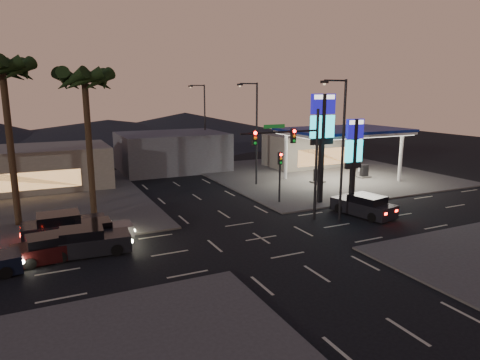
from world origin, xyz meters
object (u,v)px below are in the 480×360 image
pylon_sign_tall (322,127)px  car_lane_a_mid (54,248)px  gas_station (344,132)px  suv_station (364,206)px  car_lane_b_mid (64,227)px  car_lane_a_front (87,242)px  pylon_sign_short (354,148)px  car_lane_b_front (98,232)px  traffic_signal_mast (296,150)px

pylon_sign_tall → car_lane_a_mid: 21.64m
gas_station → suv_station: gas_station is taller
gas_station → car_lane_b_mid: (-27.32, -6.60, -4.30)m
pylon_sign_tall → car_lane_a_front: size_ratio=1.83×
pylon_sign_short → car_lane_b_front: size_ratio=1.65×
car_lane_a_front → car_lane_a_mid: car_lane_a_front is taller
car_lane_a_front → gas_station: bearing=20.9°
gas_station → car_lane_b_mid: gas_station is taller
car_lane_a_front → suv_station: bearing=-2.2°
car_lane_a_mid → car_lane_b_mid: car_lane_b_mid is taller
pylon_sign_tall → car_lane_a_mid: size_ratio=1.95×
pylon_sign_tall → car_lane_b_mid: size_ratio=1.74×
pylon_sign_tall → car_lane_a_mid: (-20.57, -3.58, -5.72)m
pylon_sign_short → car_lane_a_front: pylon_sign_short is taller
suv_station → pylon_sign_short: bearing=64.9°
car_lane_a_mid → pylon_sign_tall: bearing=9.9°
gas_station → pylon_sign_tall: 10.01m
traffic_signal_mast → car_lane_a_mid: size_ratio=1.73×
pylon_sign_short → car_lane_b_mid: (-22.32, 0.90, -3.88)m
pylon_sign_short → suv_station: size_ratio=1.38×
suv_station → pylon_sign_tall: bearing=102.5°
traffic_signal_mast → car_lane_b_front: size_ratio=1.89×
car_lane_b_mid → car_lane_a_front: bearing=-73.5°
car_lane_a_front → car_lane_b_mid: bearing=106.5°
car_lane_a_front → traffic_signal_mast: bearing=0.0°
pylon_sign_short → car_lane_a_mid: size_ratio=1.52×
pylon_sign_tall → pylon_sign_short: size_ratio=1.29×
pylon_sign_tall → pylon_sign_short: pylon_sign_tall is taller
car_lane_b_mid → suv_station: 21.19m
gas_station → car_lane_b_mid: 28.43m
gas_station → car_lane_a_mid: bearing=-160.2°
gas_station → traffic_signal_mast: 15.82m
car_lane_b_front → car_lane_b_mid: size_ratio=0.82×
car_lane_b_front → car_lane_b_mid: bearing=140.3°
pylon_sign_short → car_lane_a_mid: 23.55m
pylon_sign_tall → car_lane_b_mid: (-19.82, -0.10, -5.62)m
gas_station → car_lane_a_front: size_ratio=2.48×
pylon_sign_short → traffic_signal_mast: size_ratio=0.88×
pylon_sign_tall → car_lane_b_front: bearing=-174.8°
traffic_signal_mast → car_lane_b_mid: bearing=167.2°
gas_station → pylon_sign_tall: bearing=-139.1°
car_lane_b_mid → car_lane_b_front: bearing=-39.7°
pylon_sign_tall → suv_station: bearing=-77.5°
gas_station → pylon_sign_short: pylon_sign_short is taller
gas_station → suv_station: (-6.55, -10.80, -4.34)m
pylon_sign_tall → suv_station: pylon_sign_tall is taller
gas_station → suv_station: size_ratio=2.41×
traffic_signal_mast → suv_station: traffic_signal_mast is taller
pylon_sign_short → car_lane_a_mid: bearing=-173.6°
gas_station → traffic_signal_mast: traffic_signal_mast is taller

